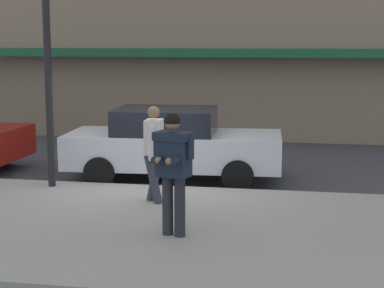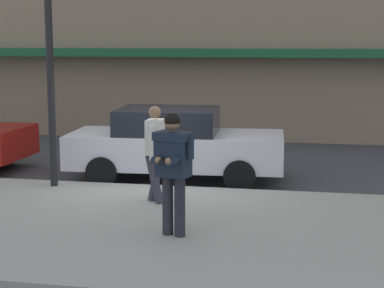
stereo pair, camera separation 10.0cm
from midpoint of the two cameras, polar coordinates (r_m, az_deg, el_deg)
ground_plane at (r=12.91m, az=-3.43°, el=-4.06°), size 80.00×80.00×0.00m
sidewalk at (r=9.99m, az=-1.75°, el=-7.63°), size 32.00×5.30×0.14m
curb_paint_line at (r=12.76m, az=1.00°, el=-4.19°), size 28.00×0.12×0.01m
parked_sedan_mid at (r=13.58m, az=-1.99°, el=0.02°), size 4.61×2.14×1.54m
man_texting_on_phone at (r=9.21m, az=-2.00°, el=-1.51°), size 0.63×0.64×1.81m
pedestrian_in_light_coat at (r=11.20m, az=-3.66°, el=-0.34°), size 0.34×0.60×1.70m
street_lamp_post at (r=12.56m, az=-13.03°, el=9.80°), size 0.36×0.36×4.88m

